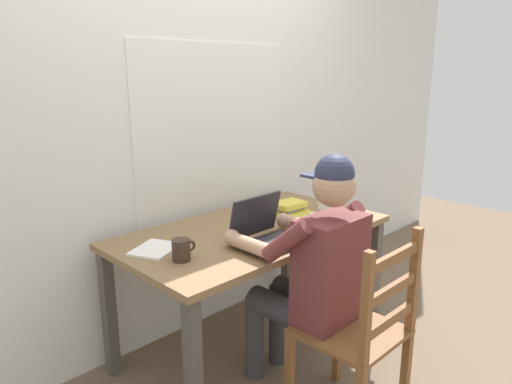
% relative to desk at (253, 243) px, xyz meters
% --- Properties ---
extents(ground_plane, '(8.00, 8.00, 0.00)m').
position_rel_desk_xyz_m(ground_plane, '(0.00, 0.00, -0.65)').
color(ground_plane, brown).
extents(back_wall, '(6.00, 0.08, 2.60)m').
position_rel_desk_xyz_m(back_wall, '(0.00, 0.49, 0.64)').
color(back_wall, silver).
rests_on(back_wall, ground).
extents(desk, '(1.50, 0.82, 0.74)m').
position_rel_desk_xyz_m(desk, '(0.00, 0.00, 0.00)').
color(desk, olive).
rests_on(desk, ground).
extents(seated_person, '(0.50, 0.60, 1.24)m').
position_rel_desk_xyz_m(seated_person, '(-0.08, -0.48, 0.03)').
color(seated_person, brown).
rests_on(seated_person, ground).
extents(wooden_chair, '(0.42, 0.42, 0.93)m').
position_rel_desk_xyz_m(wooden_chair, '(-0.08, -0.76, -0.20)').
color(wooden_chair, brown).
rests_on(wooden_chair, ground).
extents(laptop, '(0.33, 0.28, 0.23)m').
position_rel_desk_xyz_m(laptop, '(-0.11, -0.21, 0.14)').
color(laptop, '#232328').
rests_on(laptop, desk).
extents(computer_mouse, '(0.06, 0.10, 0.03)m').
position_rel_desk_xyz_m(computer_mouse, '(0.17, -0.23, 0.11)').
color(computer_mouse, '#232328').
rests_on(computer_mouse, desk).
extents(coffee_mug_white, '(0.12, 0.09, 0.09)m').
position_rel_desk_xyz_m(coffee_mug_white, '(0.59, -0.04, 0.13)').
color(coffee_mug_white, white).
rests_on(coffee_mug_white, desk).
extents(coffee_mug_dark, '(0.12, 0.08, 0.10)m').
position_rel_desk_xyz_m(coffee_mug_dark, '(-0.55, -0.09, 0.14)').
color(coffee_mug_dark, '#38281E').
rests_on(coffee_mug_dark, desk).
extents(book_stack_main, '(0.20, 0.15, 0.08)m').
position_rel_desk_xyz_m(book_stack_main, '(0.33, 0.01, 0.13)').
color(book_stack_main, gold).
rests_on(book_stack_main, desk).
extents(paper_pile_near_laptop, '(0.27, 0.24, 0.01)m').
position_rel_desk_xyz_m(paper_pile_near_laptop, '(0.37, -0.10, 0.09)').
color(paper_pile_near_laptop, white).
rests_on(paper_pile_near_laptop, desk).
extents(paper_pile_back_corner, '(0.28, 0.26, 0.01)m').
position_rel_desk_xyz_m(paper_pile_back_corner, '(-0.57, 0.10, 0.09)').
color(paper_pile_back_corner, white).
rests_on(paper_pile_back_corner, desk).
extents(landscape_photo_print, '(0.14, 0.10, 0.00)m').
position_rel_desk_xyz_m(landscape_photo_print, '(0.53, 0.22, 0.09)').
color(landscape_photo_print, teal).
rests_on(landscape_photo_print, desk).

